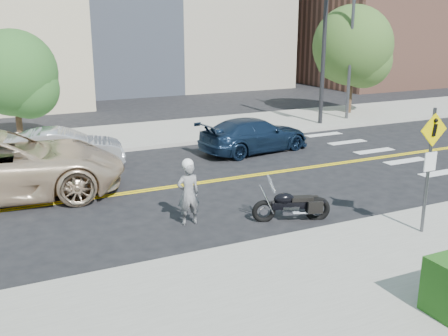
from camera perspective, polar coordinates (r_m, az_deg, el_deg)
ground_plane at (r=16.48m, az=-6.06°, el=-2.10°), size 120.00×120.00×0.00m
sidewalk_near at (r=10.24m, az=8.56°, el=-13.51°), size 60.00×5.00×0.15m
sidewalk_far at (r=23.44m, az=-12.24°, el=3.24°), size 60.00×5.00×0.15m
building_right at (r=46.71m, az=17.06°, el=16.40°), size 14.00×12.00×12.00m
lamp_post at (r=27.36m, az=13.71°, el=13.55°), size 0.16×0.16×8.00m
traffic_light at (r=25.00m, az=12.20°, el=14.66°), size 0.28×4.50×7.00m
pedestrian_sign at (r=13.00m, az=21.50°, el=0.93°), size 0.78×0.08×3.00m
motorcyclist at (r=13.28m, az=-3.91°, el=-2.60°), size 0.60×0.40×1.74m
motorcycle at (r=13.68m, az=7.42°, el=-3.29°), size 2.08×1.21×1.21m
parked_car_silver at (r=19.17m, az=-17.21°, el=1.99°), size 4.42×2.15×1.39m
parked_car_blue at (r=20.71m, az=3.33°, el=3.61°), size 4.84×2.53×1.34m
tree_far_a at (r=22.82m, az=-21.92°, el=9.56°), size 3.46×3.46×4.73m
tree_far_b at (r=29.21m, az=13.82°, el=12.82°), size 4.22×4.22×5.84m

